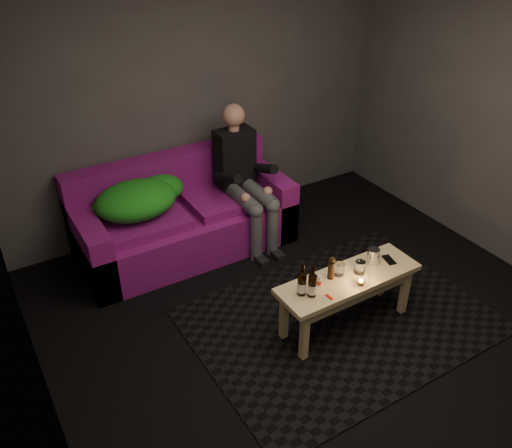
{
  "coord_description": "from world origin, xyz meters",
  "views": [
    {
      "loc": [
        -2.09,
        -2.27,
        2.95
      ],
      "look_at": [
        -0.07,
        1.11,
        0.5
      ],
      "focal_mm": 38.0,
      "sensor_mm": 36.0,
      "label": 1
    }
  ],
  "objects_px": {
    "beer_bottle_a": "(302,283)",
    "coffee_table": "(348,286)",
    "person": "(243,175)",
    "steel_cup": "(373,256)",
    "beer_bottle_b": "(312,285)",
    "sofa": "(183,218)"
  },
  "relations": [
    {
      "from": "coffee_table",
      "to": "beer_bottle_b",
      "type": "relative_size",
      "value": 4.45
    },
    {
      "from": "coffee_table",
      "to": "beer_bottle_a",
      "type": "height_order",
      "value": "beer_bottle_a"
    },
    {
      "from": "beer_bottle_b",
      "to": "beer_bottle_a",
      "type": "bearing_deg",
      "value": 135.08
    },
    {
      "from": "beer_bottle_a",
      "to": "coffee_table",
      "type": "bearing_deg",
      "value": -2.62
    },
    {
      "from": "beer_bottle_a",
      "to": "beer_bottle_b",
      "type": "height_order",
      "value": "beer_bottle_a"
    },
    {
      "from": "sofa",
      "to": "beer_bottle_a",
      "type": "xyz_separation_m",
      "value": [
        0.2,
        -1.65,
        0.26
      ]
    },
    {
      "from": "sofa",
      "to": "steel_cup",
      "type": "relative_size",
      "value": 15.34
    },
    {
      "from": "coffee_table",
      "to": "beer_bottle_b",
      "type": "xyz_separation_m",
      "value": [
        -0.37,
        -0.03,
        0.18
      ]
    },
    {
      "from": "sofa",
      "to": "steel_cup",
      "type": "xyz_separation_m",
      "value": [
        0.89,
        -1.62,
        0.23
      ]
    },
    {
      "from": "beer_bottle_b",
      "to": "sofa",
      "type": "bearing_deg",
      "value": 98.32
    },
    {
      "from": "sofa",
      "to": "person",
      "type": "distance_m",
      "value": 0.7
    },
    {
      "from": "person",
      "to": "beer_bottle_b",
      "type": "xyz_separation_m",
      "value": [
        -0.32,
        -1.54,
        -0.12
      ]
    },
    {
      "from": "person",
      "to": "coffee_table",
      "type": "distance_m",
      "value": 1.54
    },
    {
      "from": "person",
      "to": "beer_bottle_b",
      "type": "height_order",
      "value": "person"
    },
    {
      "from": "person",
      "to": "beer_bottle_a",
      "type": "distance_m",
      "value": 1.54
    },
    {
      "from": "coffee_table",
      "to": "steel_cup",
      "type": "distance_m",
      "value": 0.31
    },
    {
      "from": "beer_bottle_a",
      "to": "beer_bottle_b",
      "type": "relative_size",
      "value": 1.03
    },
    {
      "from": "coffee_table",
      "to": "steel_cup",
      "type": "bearing_deg",
      "value": 9.75
    },
    {
      "from": "coffee_table",
      "to": "steel_cup",
      "type": "relative_size",
      "value": 8.97
    },
    {
      "from": "person",
      "to": "sofa",
      "type": "bearing_deg",
      "value": 164.26
    },
    {
      "from": "sofa",
      "to": "beer_bottle_b",
      "type": "bearing_deg",
      "value": -81.68
    },
    {
      "from": "coffee_table",
      "to": "beer_bottle_a",
      "type": "bearing_deg",
      "value": 177.38
    }
  ]
}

